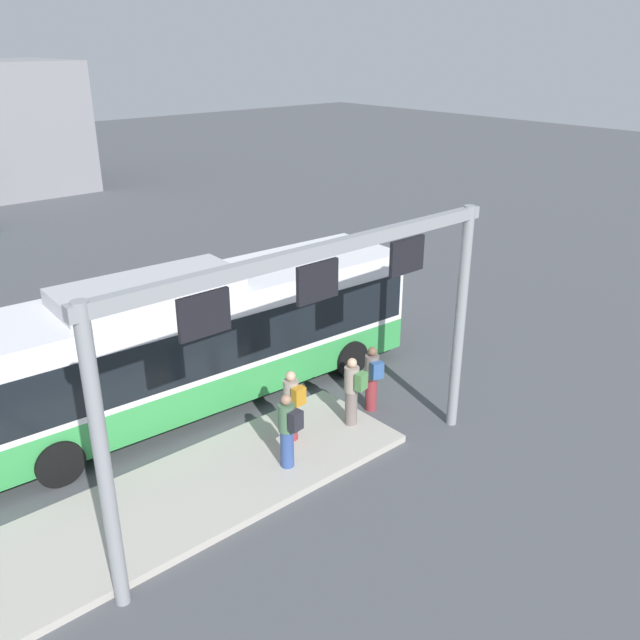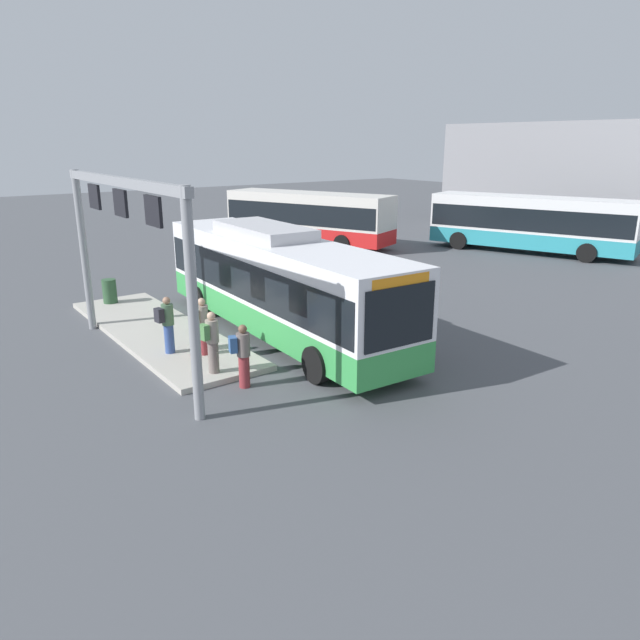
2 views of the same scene
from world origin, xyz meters
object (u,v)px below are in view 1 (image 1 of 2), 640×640
at_px(person_waiting_mid, 292,404).
at_px(person_waiting_far, 288,429).
at_px(person_boarding, 372,377).
at_px(bus_main, 188,338).
at_px(person_waiting_near, 353,390).

xyz_separation_m(person_waiting_mid, person_waiting_far, (-0.71, -0.74, 0.00)).
bearing_deg(person_boarding, bus_main, 62.86).
height_order(person_boarding, person_waiting_far, person_waiting_far).
bearing_deg(person_boarding, person_waiting_mid, 106.15).
relative_size(bus_main, person_waiting_near, 7.10).
bearing_deg(bus_main, person_waiting_far, -87.09).
bearing_deg(person_waiting_near, person_waiting_far, 87.66).
distance_m(person_boarding, person_waiting_near, 1.06).
height_order(person_boarding, person_waiting_mid, person_waiting_mid).
bearing_deg(person_waiting_far, person_waiting_near, -89.71).
bearing_deg(person_waiting_near, person_boarding, -81.54).
bearing_deg(bus_main, person_boarding, -41.62).
distance_m(bus_main, person_boarding, 4.49).
xyz_separation_m(bus_main, person_waiting_mid, (0.72, -3.02, -0.76)).
distance_m(person_waiting_near, person_waiting_far, 2.17).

